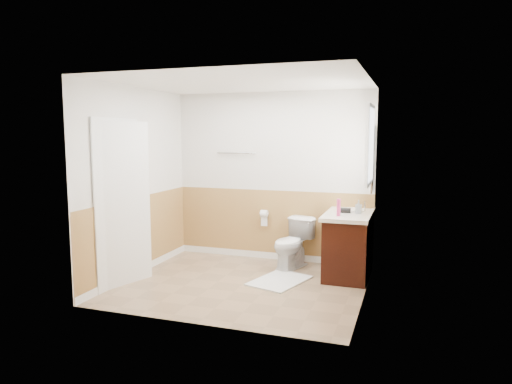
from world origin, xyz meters
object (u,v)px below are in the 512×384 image
(bath_mat, at_px, (280,281))
(vanity_cabinet, at_px, (349,245))
(toilet, at_px, (292,244))
(lotion_bottle, at_px, (339,208))
(soap_dispenser, at_px, (359,207))

(bath_mat, height_order, vanity_cabinet, vanity_cabinet)
(toilet, bearing_deg, lotion_bottle, -12.03)
(lotion_bottle, distance_m, soap_dispenser, 0.35)
(toilet, bearing_deg, vanity_cabinet, 13.31)
(vanity_cabinet, bearing_deg, lotion_bottle, -106.58)
(toilet, distance_m, soap_dispenser, 1.10)
(bath_mat, distance_m, vanity_cabinet, 1.07)
(bath_mat, bearing_deg, toilet, 90.00)
(toilet, bearing_deg, soap_dispenser, 9.62)
(toilet, height_order, soap_dispenser, soap_dispenser)
(toilet, xyz_separation_m, vanity_cabinet, (0.80, -0.05, 0.05))
(vanity_cabinet, height_order, lotion_bottle, lotion_bottle)
(bath_mat, distance_m, lotion_bottle, 1.21)
(bath_mat, bearing_deg, lotion_bottle, 20.33)
(vanity_cabinet, bearing_deg, toilet, 176.33)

